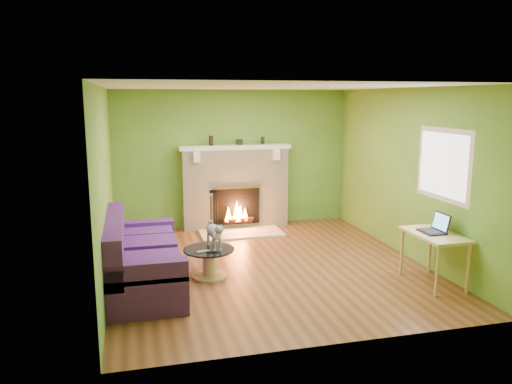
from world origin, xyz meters
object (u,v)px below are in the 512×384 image
desk (435,240)px  cat (214,234)px  sofa (139,260)px  coffee_table (209,261)px

desk → cat: (-2.78, 1.03, -0.01)m
sofa → cat: size_ratio=3.39×
coffee_table → desk: size_ratio=0.76×
sofa → coffee_table: bearing=9.8°
desk → coffee_table: bearing=161.1°
desk → cat: size_ratio=1.50×
desk → cat: 2.97m
cat → coffee_table: bearing=-155.4°
coffee_table → sofa: bearing=-170.2°
desk → cat: bearing=159.7°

